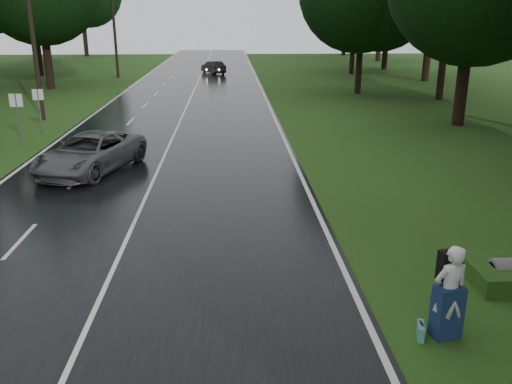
# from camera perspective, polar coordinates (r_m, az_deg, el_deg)

# --- Properties ---
(ground) EXTENTS (160.00, 160.00, 0.00)m
(ground) POSITION_cam_1_polar(r_m,az_deg,el_deg) (13.93, -15.13, -8.29)
(ground) COLOR #264A16
(ground) RESTS_ON ground
(road) EXTENTS (12.00, 140.00, 0.04)m
(road) POSITION_cam_1_polar(r_m,az_deg,el_deg) (32.86, -8.13, 7.56)
(road) COLOR black
(road) RESTS_ON ground
(lane_center) EXTENTS (0.12, 140.00, 0.01)m
(lane_center) POSITION_cam_1_polar(r_m,az_deg,el_deg) (32.86, -8.13, 7.60)
(lane_center) COLOR silver
(lane_center) RESTS_ON road
(grey_car) EXTENTS (4.26, 6.05, 1.53)m
(grey_car) POSITION_cam_1_polar(r_m,az_deg,el_deg) (22.67, -17.39, 4.04)
(grey_car) COLOR #4E5054
(grey_car) RESTS_ON road
(far_car) EXTENTS (2.91, 4.29, 1.34)m
(far_car) POSITION_cam_1_polar(r_m,az_deg,el_deg) (60.16, -4.61, 13.21)
(far_car) COLOR black
(far_car) RESTS_ON road
(hitchhiker) EXTENTS (0.80, 0.75, 1.97)m
(hitchhiker) POSITION_cam_1_polar(r_m,az_deg,el_deg) (11.23, 20.03, -10.36)
(hitchhiker) COLOR silver
(hitchhiker) RESTS_ON ground
(suitcase) EXTENTS (0.23, 0.44, 0.30)m
(suitcase) POSITION_cam_1_polar(r_m,az_deg,el_deg) (11.38, 17.27, -14.07)
(suitcase) COLOR teal
(suitcase) RESTS_ON ground
(utility_pole_mid) EXTENTS (1.80, 0.28, 9.96)m
(utility_pole_mid) POSITION_cam_1_polar(r_m,az_deg,el_deg) (35.56, -21.87, 7.21)
(utility_pole_mid) COLOR black
(utility_pole_mid) RESTS_ON ground
(utility_pole_far) EXTENTS (1.80, 0.28, 10.09)m
(utility_pole_far) POSITION_cam_1_polar(r_m,az_deg,el_deg) (58.21, -14.57, 11.82)
(utility_pole_far) COLOR black
(utility_pole_far) RESTS_ON ground
(road_sign_a) EXTENTS (0.62, 0.10, 2.58)m
(road_sign_a) POSITION_cam_1_polar(r_m,az_deg,el_deg) (28.55, -23.80, 4.49)
(road_sign_a) COLOR white
(road_sign_a) RESTS_ON ground
(road_sign_b) EXTENTS (0.58, 0.10, 2.40)m
(road_sign_b) POSITION_cam_1_polar(r_m,az_deg,el_deg) (31.34, -21.92, 5.85)
(road_sign_b) COLOR white
(road_sign_b) RESTS_ON ground
(tree_left_e) EXTENTS (9.42, 9.42, 14.71)m
(tree_left_e) POSITION_cam_1_polar(r_m,az_deg,el_deg) (50.90, -21.14, 10.32)
(tree_left_e) COLOR black
(tree_left_e) RESTS_ON ground
(tree_left_f) EXTENTS (10.91, 10.91, 17.04)m
(tree_left_f) POSITION_cam_1_polar(r_m,az_deg,el_deg) (62.56, -22.09, 11.50)
(tree_left_f) COLOR black
(tree_left_f) RESTS_ON ground
(tree_right_d) EXTENTS (8.91, 8.91, 13.93)m
(tree_right_d) POSITION_cam_1_polar(r_m,az_deg,el_deg) (33.61, 20.80, 6.75)
(tree_right_d) COLOR black
(tree_right_d) RESTS_ON ground
(tree_right_e) EXTENTS (8.51, 8.51, 13.30)m
(tree_right_e) POSITION_cam_1_polar(r_m,az_deg,el_deg) (45.38, 10.83, 10.36)
(tree_right_e) COLOR black
(tree_right_e) RESTS_ON ground
(tree_right_f) EXTENTS (10.08, 10.08, 15.75)m
(tree_right_f) POSITION_cam_1_polar(r_m,az_deg,el_deg) (60.72, 10.19, 12.36)
(tree_right_f) COLOR black
(tree_right_f) RESTS_ON ground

